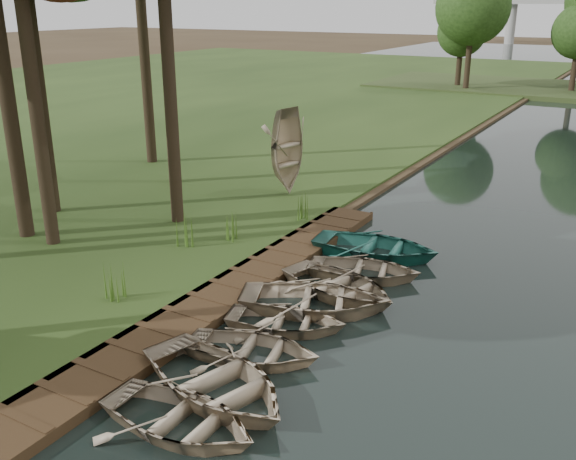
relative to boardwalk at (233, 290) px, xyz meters
The scene contains 15 objects.
ground 1.61m from the boardwalk, ahead, with size 300.00×300.00×0.00m, color #3D2F1D.
boardwalk is the anchor object (origin of this frame).
rowboat_0 6.10m from the boardwalk, 64.76° to the right, with size 2.37×3.32×0.69m, color tan.
rowboat_1 4.92m from the boardwalk, 59.43° to the right, with size 2.84×3.98×0.82m, color tan.
rowboat_2 3.58m from the boardwalk, 48.13° to the right, with size 2.23×3.13×0.65m, color tan.
rowboat_3 2.54m from the boardwalk, 23.93° to the right, with size 2.16×3.02×0.63m, color tan.
rowboat_4 2.50m from the boardwalk, ahead, with size 2.83×3.97×0.82m, color tan.
rowboat_5 2.97m from the boardwalk, 28.36° to the left, with size 2.59×3.63×0.75m, color tan.
rowboat_6 3.94m from the boardwalk, 46.19° to the left, with size 2.36×3.31×0.69m, color tan.
rowboat_7 5.15m from the boardwalk, 62.88° to the left, with size 2.87×4.01×0.83m, color #286F61.
stored_rowboat 9.23m from the boardwalk, 110.67° to the left, with size 2.53×3.54×0.73m, color tan.
reeds_0 3.23m from the boardwalk, 134.89° to the right, with size 0.60×0.60×0.92m, color #3F661E.
reeds_1 3.75m from the boardwalk, 124.94° to the left, with size 0.60×0.60×0.97m, color #3F661E.
reeds_2 3.63m from the boardwalk, 149.87° to the left, with size 0.60×0.60×1.07m, color #3F661E.
reeds_3 6.09m from the boardwalk, 99.50° to the left, with size 0.60×0.60×0.95m, color #3F661E.
Camera 1 is at (7.92, -13.33, 7.75)m, focal length 40.00 mm.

